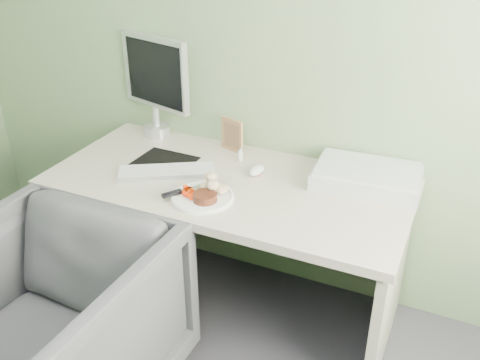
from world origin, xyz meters
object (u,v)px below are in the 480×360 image
at_px(scanner, 367,177).
at_px(desk_chair, 55,324).
at_px(monitor, 155,81).
at_px(plate, 203,197).
at_px(desk, 228,215).

distance_m(scanner, desk_chair, 1.42).
bearing_deg(monitor, scanner, 10.26).
xyz_separation_m(scanner, desk_chair, (-0.96, -0.97, -0.39)).
bearing_deg(plate, scanner, 34.37).
relative_size(plate, monitor, 0.51).
bearing_deg(desk, scanner, 20.68).
bearing_deg(plate, desk, 82.83).
height_order(monitor, desk_chair, monitor).
xyz_separation_m(plate, scanner, (0.59, 0.41, 0.03)).
height_order(plate, monitor, monitor).
bearing_deg(monitor, desk, -14.40).
distance_m(desk, monitor, 0.79).
distance_m(plate, desk_chair, 0.76).
bearing_deg(desk_chair, monitor, 99.96).
xyz_separation_m(scanner, monitor, (-1.12, 0.10, 0.26)).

